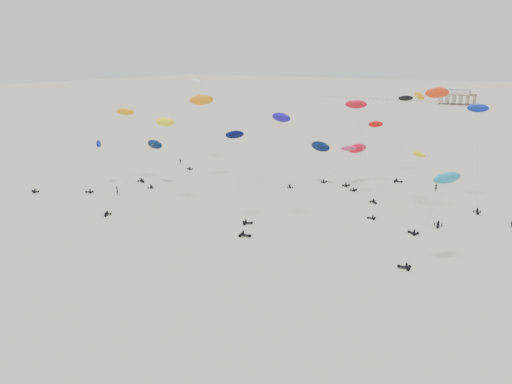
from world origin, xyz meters
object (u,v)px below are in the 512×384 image
Objects in this scene: pavilion_main at (457,98)px; rig_4 at (360,123)px; spectator_0 at (117,195)px; rig_9 at (195,94)px; rig_0 at (478,138)px.

rig_4 reaches higher than pavilion_main.
rig_4 is 55.63m from spectator_0.
rig_4 is 0.84× the size of rig_9.
rig_4 is (18.48, -233.61, 12.25)m from pavilion_main.
rig_9 is (-54.33, 14.13, 2.92)m from rig_4.
rig_4 is at bearing 4.99° from rig_0.
pavilion_main is 0.98× the size of rig_4.
rig_4 is at bearing -92.05° from rig_9.
rig_9 is at bearing -65.61° from rig_4.
pavilion_main is at bearing 3.26° from rig_9.
rig_4 reaches higher than spectator_0.
rig_4 is 9.27× the size of spectator_0.
rig_4 is 56.21m from rig_9.
rig_0 is at bearing 150.32° from rig_4.
rig_4 reaches higher than rig_0.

